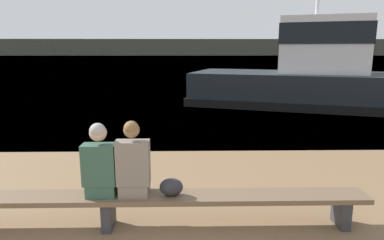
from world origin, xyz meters
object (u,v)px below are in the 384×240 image
Objects in this scene: tugboat_red at (312,78)px; shopping_bag at (171,187)px; bench_main at (108,201)px; person_right at (133,164)px; person_left at (100,164)px.

shopping_bag is at bearing 170.54° from tugboat_red.
person_right is at bearing 0.41° from bench_main.
shopping_bag reaches higher than bench_main.
person_left reaches higher than bench_main.
bench_main is 0.50m from person_left.
bench_main is at bearing -179.59° from person_right.
person_right reaches higher than bench_main.
person_right reaches higher than person_left.
shopping_bag is at bearing -2.97° from person_right.
tugboat_red reaches higher than person_left.
shopping_bag is (0.88, -0.02, -0.30)m from person_left.
bench_main is at bearing 166.92° from tugboat_red.
bench_main is at bearing -1.80° from person_left.
person_right is 3.29× the size of shopping_bag.
bench_main is 0.65× the size of tugboat_red.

